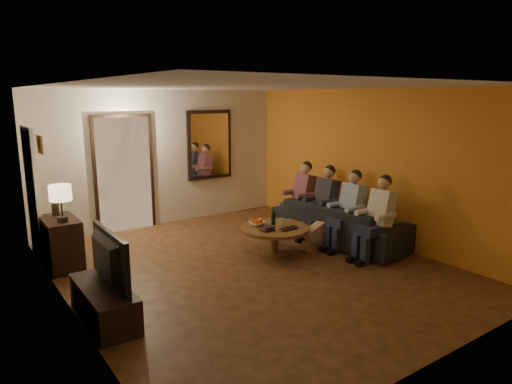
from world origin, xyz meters
TOP-DOWN VIEW (x-y plane):
  - floor at (0.00, 0.00)m, footprint 5.00×6.00m
  - ceiling at (0.00, 0.00)m, footprint 5.00×6.00m
  - back_wall at (0.00, 3.00)m, footprint 5.00×0.02m
  - front_wall at (0.00, -3.00)m, footprint 5.00×0.02m
  - left_wall at (-2.50, 0.00)m, footprint 0.02×6.00m
  - right_wall at (2.50, 0.00)m, footprint 0.02×6.00m
  - orange_accent at (2.49, 0.00)m, footprint 0.01×6.00m
  - kitchen_doorway at (-0.80, 2.98)m, footprint 1.00×0.06m
  - door_trim at (-0.80, 2.97)m, footprint 1.12×0.04m
  - fridge_glimpse at (-0.55, 2.98)m, footprint 0.45×0.03m
  - mirror_frame at (1.00, 2.96)m, footprint 1.00×0.05m
  - mirror_glass at (1.00, 2.93)m, footprint 0.86×0.02m
  - white_door at (-2.46, 2.30)m, footprint 0.06×0.85m
  - framed_art at (-2.47, 1.30)m, footprint 0.03×0.28m
  - art_canvas at (-2.46, 1.30)m, footprint 0.01×0.22m
  - dresser at (-2.25, 1.61)m, footprint 0.45×0.83m
  - table_lamp at (-2.25, 1.39)m, footprint 0.30×0.30m
  - flower_vase at (-2.25, 1.83)m, footprint 0.14×0.14m
  - tv_stand at (-2.25, -0.38)m, footprint 0.45×1.21m
  - tv at (-2.25, -0.38)m, footprint 1.07×0.14m
  - sofa at (1.93, 0.12)m, footprint 2.47×1.21m
  - person_a at (1.83, -0.78)m, footprint 0.60×0.40m
  - person_b at (1.83, -0.18)m, footprint 0.60×0.40m
  - person_c at (1.83, 0.42)m, footprint 0.60×0.40m
  - person_d at (1.83, 1.02)m, footprint 0.60×0.40m
  - dog at (1.40, 0.11)m, footprint 0.57×0.27m
  - coffee_table at (0.64, 0.28)m, footprint 1.20×1.20m
  - bowl at (0.46, 0.50)m, footprint 0.26×0.26m
  - oranges at (0.46, 0.50)m, footprint 0.20×0.20m
  - wine_bottle at (0.69, 0.38)m, footprint 0.07×0.07m
  - wine_glass at (0.82, 0.33)m, footprint 0.06×0.06m
  - book_stack at (0.42, 0.18)m, footprint 0.20×0.15m
  - laptop at (0.74, -0.00)m, footprint 0.35×0.25m

SIDE VIEW (x-z plane):
  - floor at x=0.00m, z-range -0.01..0.01m
  - tv_stand at x=-2.25m, z-range 0.00..0.40m
  - coffee_table at x=0.64m, z-range 0.00..0.45m
  - dog at x=1.40m, z-range 0.00..0.56m
  - sofa at x=1.93m, z-range 0.00..0.69m
  - dresser at x=-2.25m, z-range 0.00..0.74m
  - laptop at x=0.74m, z-range 0.45..0.48m
  - bowl at x=0.46m, z-range 0.45..0.51m
  - book_stack at x=0.42m, z-range 0.45..0.52m
  - wine_glass at x=0.82m, z-range 0.45..0.55m
  - oranges at x=0.46m, z-range 0.51..0.59m
  - person_a at x=1.83m, z-range 0.00..1.20m
  - person_b at x=1.83m, z-range 0.00..1.20m
  - person_c at x=1.83m, z-range 0.00..1.20m
  - person_d at x=1.83m, z-range 0.00..1.20m
  - wine_bottle at x=0.69m, z-range 0.45..0.76m
  - tv at x=-2.25m, z-range 0.40..1.02m
  - fridge_glimpse at x=-0.55m, z-range 0.05..1.75m
  - flower_vase at x=-2.25m, z-range 0.74..1.18m
  - table_lamp at x=-2.25m, z-range 0.74..1.28m
  - white_door at x=-2.46m, z-range 0.00..2.04m
  - kitchen_doorway at x=-0.80m, z-range 0.00..2.10m
  - door_trim at x=-0.80m, z-range -0.06..2.16m
  - back_wall at x=0.00m, z-range 0.00..2.60m
  - front_wall at x=0.00m, z-range 0.00..2.60m
  - left_wall at x=-2.50m, z-range 0.00..2.60m
  - right_wall at x=2.50m, z-range 0.00..2.60m
  - orange_accent at x=2.49m, z-range 0.00..2.60m
  - mirror_frame at x=1.00m, z-range 0.80..2.20m
  - mirror_glass at x=1.00m, z-range 0.87..2.13m
  - framed_art at x=-2.47m, z-range 1.73..1.97m
  - art_canvas at x=-2.46m, z-range 1.76..1.94m
  - ceiling at x=0.00m, z-range 2.60..2.60m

